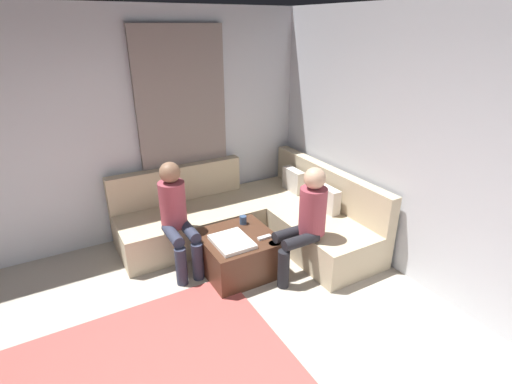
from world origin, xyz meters
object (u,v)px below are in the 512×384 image
Objects in this scene: person_on_couch_side at (176,214)px; game_remote at (264,237)px; sectional_couch at (255,217)px; person_on_couch_back at (305,219)px; coffee_mug at (243,220)px; ottoman at (238,253)px.

game_remote is at bearing 143.74° from person_on_couch_side.
sectional_couch is at bearing 157.56° from game_remote.
person_on_couch_back reaches higher than sectional_couch.
person_on_couch_back is at bearing 144.73° from person_on_couch_side.
game_remote is at bearing 57.00° from person_on_couch_back.
game_remote is 0.96m from person_on_couch_side.
sectional_couch reaches higher than coffee_mug.
sectional_couch is 0.77m from game_remote.
person_on_couch_back is 1.00× the size of person_on_couch_side.
game_remote reaches higher than ottoman.
ottoman is (0.52, -0.51, -0.07)m from sectional_couch.
game_remote is 0.12× the size of person_on_couch_side.
person_on_couch_side reaches higher than sectional_couch.
person_on_couch_side is (-0.15, -0.71, 0.19)m from coffee_mug.
person_on_couch_back is (0.40, 0.56, 0.45)m from ottoman.
sectional_couch is 2.12× the size of person_on_couch_side.
person_on_couch_back is (0.92, 0.06, 0.38)m from sectional_couch.
person_on_couch_back is at bearing 54.43° from ottoman.
sectional_couch is 17.00× the size of game_remote.
coffee_mug is 0.08× the size of person_on_couch_side.
sectional_couch is at bearing 135.59° from ottoman.
coffee_mug is (0.30, -0.33, 0.19)m from sectional_couch.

